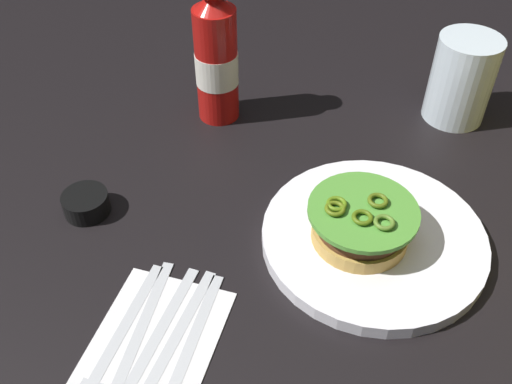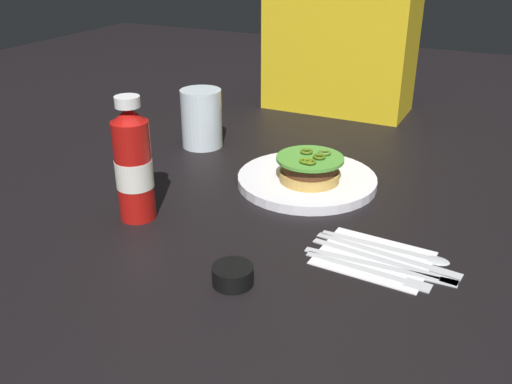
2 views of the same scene
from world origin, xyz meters
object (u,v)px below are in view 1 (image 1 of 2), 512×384
Objects in this scene: dinner_plate at (373,238)px; ketchup_bottle at (216,59)px; steak_knife at (128,358)px; butter_knife at (158,367)px; burger_sandwich at (361,223)px; condiment_cup at (86,203)px; napkin at (155,341)px; table_knife at (141,362)px; water_glass at (462,79)px; fork_utensil at (112,345)px; spoon_utensil at (177,375)px.

ketchup_bottle reaches higher than dinner_plate.
butter_knife is (0.00, 0.03, -0.00)m from steak_knife.
steak_knife is at bearing -45.38° from burger_sandwich.
ketchup_bottle is at bearing 156.46° from condiment_cup.
table_knife is at bearing -6.13° from napkin.
butter_knife is (0.50, -0.28, -0.06)m from water_glass.
condiment_cup is at bearing -138.59° from butter_knife.
condiment_cup reaches higher than dinner_plate.
butter_knife is at bearing -41.25° from dinner_plate.
water_glass is (-0.29, 0.11, 0.02)m from burger_sandwich.
dinner_plate is at bearing 129.97° from fork_utensil.
water_glass is 0.57m from butter_knife.
butter_knife is (0.01, 0.05, 0.00)m from fork_utensil.
dinner_plate is 0.35m from condiment_cup.
burger_sandwich is 0.33m from condiment_cup.
steak_knife and spoon_utensil have the same top height.
burger_sandwich is 0.56× the size of steak_knife.
water_glass is 0.57× the size of butter_knife.
spoon_utensil is at bearing -35.91° from burger_sandwich.
butter_knife is at bearing 86.30° from steak_knife.
steak_knife is at bearing 64.37° from fork_utensil.
fork_utensil is at bearing -66.63° from napkin.
dinner_plate reaches higher than fork_utensil.
fork_utensil is (0.48, -0.33, -0.06)m from water_glass.
condiment_cup is (0.02, -0.33, -0.03)m from burger_sandwich.
water_glass is 0.64× the size of spoon_utensil.
water_glass reaches higher than spoon_utensil.
burger_sandwich reaches higher than table_knife.
spoon_utensil is at bearing -27.29° from water_glass.
table_knife is 0.98× the size of butter_knife.
burger_sandwich is 0.59× the size of ketchup_bottle.
water_glass is at bearing 149.07° from table_knife.
dinner_plate is 2.07× the size of water_glass.
dinner_plate is at bearing 132.45° from napkin.
water_glass reaches higher than dinner_plate.
condiment_cup is (0.31, -0.44, -0.05)m from water_glass.
dinner_plate reaches higher than spoon_utensil.
condiment_cup is 0.23m from table_knife.
spoon_utensil is at bearing 78.03° from fork_utensil.
fork_utensil and spoon_utensil have the same top height.
condiment_cup is at bearing -54.64° from water_glass.
spoon_utensil is at bearing 44.26° from condiment_cup.
ketchup_bottle is 0.93× the size of butter_knife.
fork_utensil is (0.02, -0.04, 0.00)m from napkin.
water_glass is 0.59m from fork_utensil.
spoon_utensil is (0.02, 0.07, 0.00)m from fork_utensil.
spoon_utensil is at bearing 10.83° from ketchup_bottle.
fork_utensil is at bearing 0.97° from ketchup_bottle.
fork_utensil is (0.19, -0.22, -0.04)m from burger_sandwich.
steak_knife is at bearing 35.43° from condiment_cup.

